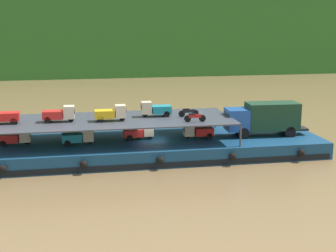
{
  "coord_description": "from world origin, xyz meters",
  "views": [
    {
      "loc": [
        -6.75,
        -43.49,
        12.37
      ],
      "look_at": [
        1.53,
        0.0,
        2.7
      ],
      "focal_mm": 53.27,
      "sensor_mm": 36.0,
      "label": 1
    }
  ],
  "objects": [
    {
      "name": "motorcycle_upper_port",
      "position": [
        3.43,
        -2.38,
        3.93
      ],
      "size": [
        1.9,
        0.55,
        0.87
      ],
      "color": "black",
      "rests_on": "cargo_rack"
    },
    {
      "name": "mini_truck_lower_fore",
      "position": [
        4.26,
        -0.27,
        2.19
      ],
      "size": [
        2.79,
        1.28,
        1.38
      ],
      "color": "red",
      "rests_on": "cargo_barge"
    },
    {
      "name": "mini_truck_lower_stern",
      "position": [
        -11.95,
        0.29,
        2.19
      ],
      "size": [
        2.75,
        1.22,
        1.38
      ],
      "color": "red",
      "rests_on": "cargo_barge"
    },
    {
      "name": "mini_truck_upper_bow",
      "position": [
        0.49,
        0.66,
        4.19
      ],
      "size": [
        2.76,
        1.23,
        1.38
      ],
      "color": "teal",
      "rests_on": "cargo_rack"
    },
    {
      "name": "ground_plane",
      "position": [
        0.0,
        0.0,
        0.0
      ],
      "size": [
        400.0,
        400.0,
        0.0
      ],
      "primitive_type": "plane",
      "color": "brown"
    },
    {
      "name": "covered_lorry",
      "position": [
        10.62,
        -0.33,
        3.19
      ],
      "size": [
        7.93,
        2.58,
        3.1
      ],
      "color": "#1E4C99",
      "rests_on": "cargo_barge"
    },
    {
      "name": "mini_truck_upper_stern",
      "position": [
        -12.86,
        -0.13,
        4.19
      ],
      "size": [
        2.75,
        1.22,
        1.38
      ],
      "color": "red",
      "rests_on": "cargo_rack"
    },
    {
      "name": "cargo_rack",
      "position": [
        -3.8,
        0.0,
        3.44
      ],
      "size": [
        22.0,
        7.94,
        2.0
      ],
      "color": "#383D47",
      "rests_on": "cargo_barge"
    },
    {
      "name": "mini_truck_upper_mid",
      "position": [
        -8.09,
        -0.13,
        4.19
      ],
      "size": [
        2.79,
        1.28,
        1.38
      ],
      "color": "red",
      "rests_on": "cargo_rack"
    },
    {
      "name": "mini_truck_lower_aft",
      "position": [
        -6.54,
        -0.54,
        2.19
      ],
      "size": [
        2.76,
        1.23,
        1.38
      ],
      "color": "teal",
      "rests_on": "cargo_barge"
    },
    {
      "name": "mini_truck_lower_mid",
      "position": [
        -1.09,
        0.41,
        2.19
      ],
      "size": [
        2.77,
        1.26,
        1.38
      ],
      "color": "red",
      "rests_on": "cargo_barge"
    },
    {
      "name": "mini_truck_upper_fore",
      "position": [
        -3.67,
        -0.6,
        4.19
      ],
      "size": [
        2.75,
        1.22,
        1.38
      ],
      "color": "gold",
      "rests_on": "cargo_rack"
    },
    {
      "name": "motorcycle_upper_centre",
      "position": [
        3.42,
        -0.0,
        3.93
      ],
      "size": [
        1.9,
        0.55,
        0.87
      ],
      "color": "black",
      "rests_on": "cargo_rack"
    },
    {
      "name": "cargo_barge",
      "position": [
        0.0,
        -0.03,
        0.75
      ],
      "size": [
        31.2,
        9.26,
        1.5
      ],
      "color": "navy",
      "rests_on": "ground"
    }
  ]
}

